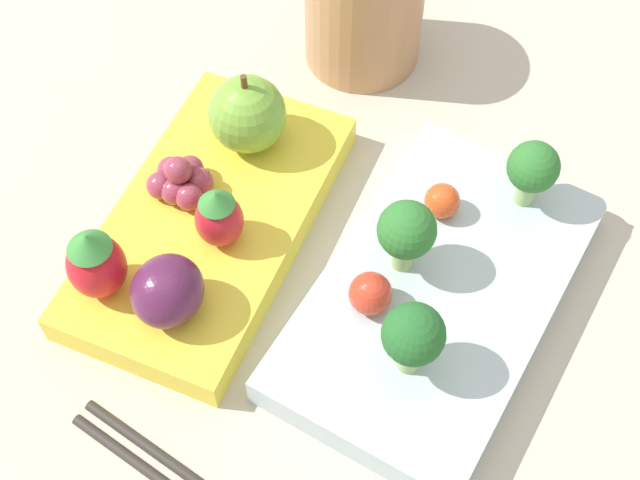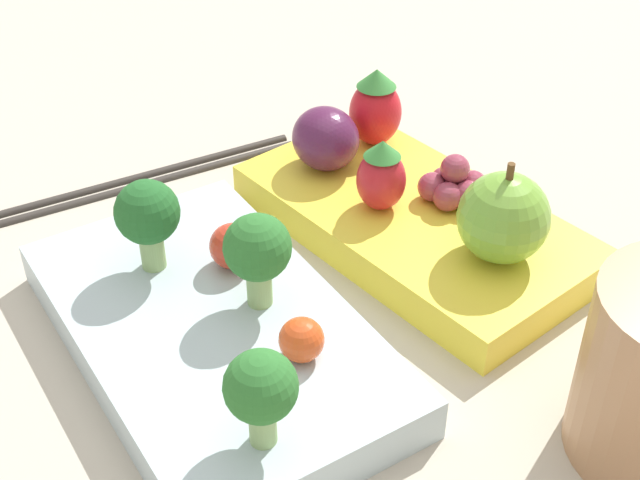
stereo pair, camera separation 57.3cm
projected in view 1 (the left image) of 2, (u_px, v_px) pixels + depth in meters
The scene contains 14 objects.
ground_plane at pixel (312, 273), 0.53m from camera, with size 4.00×4.00×0.00m, color #BCB29E.
bento_box_savoury at pixel (437, 297), 0.51m from camera, with size 0.22×0.14×0.02m.
bento_box_fruit at pixel (209, 226), 0.54m from camera, with size 0.21×0.12×0.02m.
broccoli_floret_0 at pixel (533, 169), 0.51m from camera, with size 0.03×0.03×0.05m.
broccoli_floret_1 at pixel (407, 232), 0.48m from camera, with size 0.03×0.03×0.05m.
broccoli_floret_2 at pixel (413, 336), 0.45m from camera, with size 0.03×0.03×0.05m.
cherry_tomato_0 at pixel (370, 293), 0.48m from camera, with size 0.02×0.02×0.02m.
cherry_tomato_1 at pixel (442, 201), 0.52m from camera, with size 0.02×0.02×0.02m.
apple at pixel (247, 114), 0.54m from camera, with size 0.05×0.05×0.06m.
strawberry_0 at pixel (95, 263), 0.48m from camera, with size 0.03×0.03×0.05m.
strawberry_1 at pixel (219, 217), 0.50m from camera, with size 0.03×0.03×0.04m.
plum at pixel (167, 291), 0.48m from camera, with size 0.04×0.04×0.04m.
grape_cluster at pixel (180, 181), 0.53m from camera, with size 0.04×0.04×0.03m.
drinking_cup at pixel (364, 7), 0.60m from camera, with size 0.08×0.08×0.09m.
Camera 1 is at (0.25, 0.12, 0.45)m, focal length 50.00 mm.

